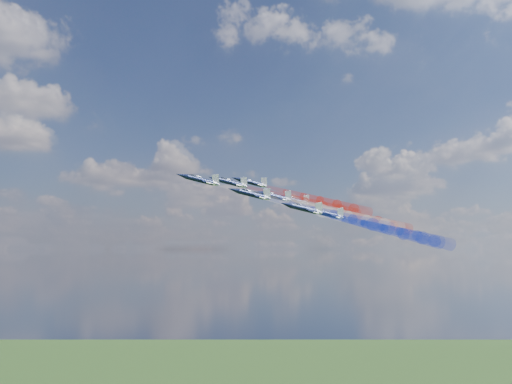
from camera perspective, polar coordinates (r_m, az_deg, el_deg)
jet_lead at (r=155.37m, az=-5.61°, el=1.21°), size 14.67×12.32×8.35m
trail_lead at (r=165.22m, az=2.72°, el=-0.87°), size 40.89×10.79×12.55m
jet_inner_left at (r=150.88m, az=-0.47°, el=-0.22°), size 14.67×12.32×8.35m
trail_inner_left at (r=162.88m, az=7.69°, el=-2.24°), size 40.89×10.79×12.55m
jet_inner_right at (r=169.19m, az=-2.63°, el=0.96°), size 14.67×12.32×8.35m
trail_inner_right at (r=180.08m, az=4.86°, el=-0.93°), size 40.89×10.79×12.55m
jet_outer_left at (r=147.17m, az=4.72°, el=-1.65°), size 14.67×12.32×8.35m
trail_outer_left at (r=161.22m, az=12.61°, el=-3.56°), size 40.89×10.79×12.55m
jet_center_third at (r=163.52m, az=1.79°, el=-0.44°), size 14.67×12.32×8.35m
trail_center_third at (r=176.25m, az=9.19°, el=-2.28°), size 40.89×10.79×12.55m
jet_outer_right at (r=180.74m, az=-0.51°, el=0.96°), size 14.67×12.32×8.35m
trail_outer_right at (r=192.34m, az=6.39°, el=-0.81°), size 40.89×10.79×12.55m
jet_rear_left at (r=160.09m, az=6.98°, el=-2.15°), size 14.67×12.32×8.35m
trail_rear_left at (r=174.85m, az=14.09°, el=-3.86°), size 40.89×10.79×12.55m
jet_rear_right at (r=178.75m, az=3.75°, el=-0.81°), size 14.67×12.32×8.35m
trail_rear_right at (r=192.11m, az=10.41°, el=-2.47°), size 40.89×10.79×12.55m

